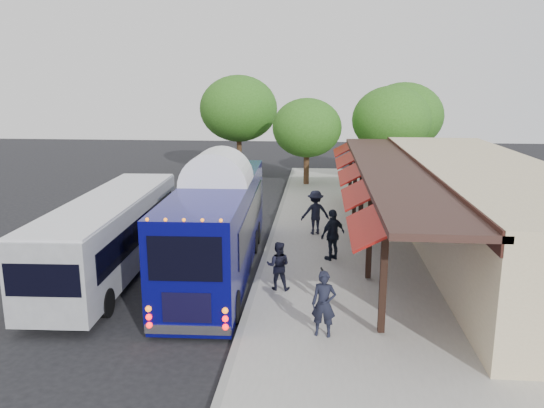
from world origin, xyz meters
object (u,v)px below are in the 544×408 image
at_px(ped_a, 324,304).
at_px(city_bus, 111,232).
at_px(ped_b, 278,266).
at_px(sign_board, 322,280).
at_px(ped_d, 315,212).
at_px(ped_c, 333,235).
at_px(coach_bus, 218,221).

bearing_deg(ped_a, city_bus, 157.94).
xyz_separation_m(ped_a, ped_b, (-1.43, 3.11, -0.09)).
bearing_deg(sign_board, ped_d, 82.54).
distance_m(city_bus, ped_c, 8.02).
xyz_separation_m(ped_a, ped_c, (0.36, 6.22, 0.09)).
bearing_deg(ped_a, ped_c, 95.38).
xyz_separation_m(coach_bus, ped_b, (2.28, -1.85, -0.94)).
xyz_separation_m(ped_a, ped_d, (-0.33, 9.70, 0.09)).
bearing_deg(ped_b, ped_d, -95.20).
relative_size(city_bus, sign_board, 10.10).
xyz_separation_m(coach_bus, sign_board, (3.67, -2.74, -1.04)).
bearing_deg(ped_c, city_bus, -30.02).
distance_m(ped_a, ped_c, 6.23).
xyz_separation_m(coach_bus, city_bus, (-3.73, -0.53, -0.36)).
bearing_deg(ped_c, ped_a, 43.74).
relative_size(coach_bus, ped_b, 6.99).
distance_m(ped_a, sign_board, 2.23).
height_order(ped_a, ped_b, ped_a).
height_order(city_bus, ped_c, city_bus).
bearing_deg(ped_a, ped_b, 123.50).
xyz_separation_m(ped_c, ped_d, (-0.69, 3.48, -0.00)).
relative_size(coach_bus, ped_a, 6.28).
height_order(ped_a, ped_d, ped_d).
height_order(ped_c, ped_d, ped_c).
bearing_deg(ped_d, coach_bus, 40.12).
bearing_deg(city_bus, ped_d, 33.96).
height_order(city_bus, sign_board, city_bus).
relative_size(coach_bus, city_bus, 1.07).
height_order(city_bus, ped_a, city_bus).
height_order(coach_bus, ped_d, coach_bus).
xyz_separation_m(ped_d, sign_board, (0.29, -7.48, -0.27)).
height_order(city_bus, ped_b, city_bus).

